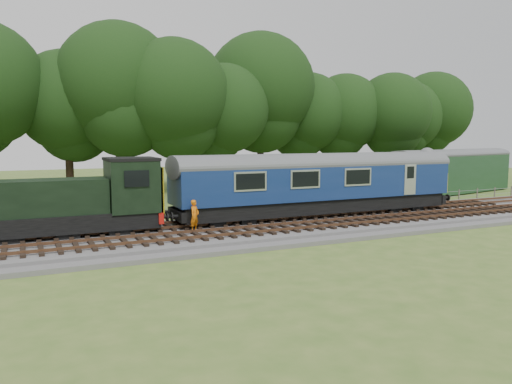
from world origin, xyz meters
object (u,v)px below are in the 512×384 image
shunter_loco (76,202)px  parked_coach (452,169)px  worker (195,216)px  dmu_railcar (319,179)px

shunter_loco → parked_coach: 33.71m
worker → parked_coach: bearing=-19.4°
shunter_loco → parked_coach: (32.83, 7.64, 0.23)m
dmu_railcar → parked_coach: dmu_railcar is taller
shunter_loco → parked_coach: bearing=13.1°
shunter_loco → parked_coach: parked_coach is taller
shunter_loco → worker: bearing=-18.1°
dmu_railcar → shunter_loco: bearing=180.0°
dmu_railcar → worker: bearing=-168.1°
dmu_railcar → shunter_loco: dmu_railcar is taller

